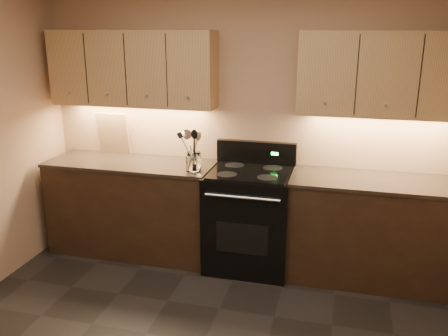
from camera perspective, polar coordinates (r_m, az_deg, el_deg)
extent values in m
cube|color=tan|center=(4.50, 3.07, 5.37)|extent=(4.00, 0.04, 2.60)
cube|color=black|center=(4.80, -10.84, -4.75)|extent=(1.60, 0.60, 0.90)
cube|color=#3D3227|center=(4.66, -11.15, 0.59)|extent=(1.62, 0.62, 0.03)
cube|color=black|center=(4.39, 17.47, -7.34)|extent=(1.44, 0.60, 0.90)
cube|color=#3D3227|center=(4.23, 18.01, -1.57)|extent=(1.46, 0.62, 0.03)
cube|color=black|center=(4.43, 3.08, -6.22)|extent=(0.76, 0.65, 0.92)
cube|color=black|center=(4.27, 3.18, -0.46)|extent=(0.70, 0.60, 0.01)
cube|color=black|center=(4.51, 3.92, 1.85)|extent=(0.76, 0.07, 0.22)
cube|color=#19FF33|center=(4.44, 6.12, 1.72)|extent=(0.06, 0.00, 0.03)
cylinder|color=silver|center=(3.99, 2.18, -3.57)|extent=(0.65, 0.02, 0.02)
cube|color=black|center=(4.15, 2.16, -8.52)|extent=(0.46, 0.00, 0.28)
cylinder|color=black|center=(4.16, 0.34, -0.78)|extent=(0.18, 0.18, 0.00)
cylinder|color=black|center=(4.09, 5.24, -1.15)|extent=(0.18, 0.18, 0.00)
cylinder|color=black|center=(4.44, 1.29, 0.35)|extent=(0.18, 0.18, 0.00)
cylinder|color=black|center=(4.38, 5.88, 0.02)|extent=(0.18, 0.18, 0.00)
cube|color=tan|center=(4.63, -10.96, 11.67)|extent=(1.60, 0.30, 0.70)
cube|color=tan|center=(4.20, 19.00, 10.60)|extent=(1.44, 0.30, 0.70)
cube|color=#B2B5BA|center=(4.95, -11.93, 3.94)|extent=(0.08, 0.01, 0.12)
cylinder|color=white|center=(4.26, -3.69, 0.79)|extent=(0.16, 0.16, 0.17)
cylinder|color=white|center=(4.29, -3.67, -0.21)|extent=(0.13, 0.13, 0.02)
cube|color=tan|center=(4.95, -13.19, 4.11)|extent=(0.34, 0.10, 0.42)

